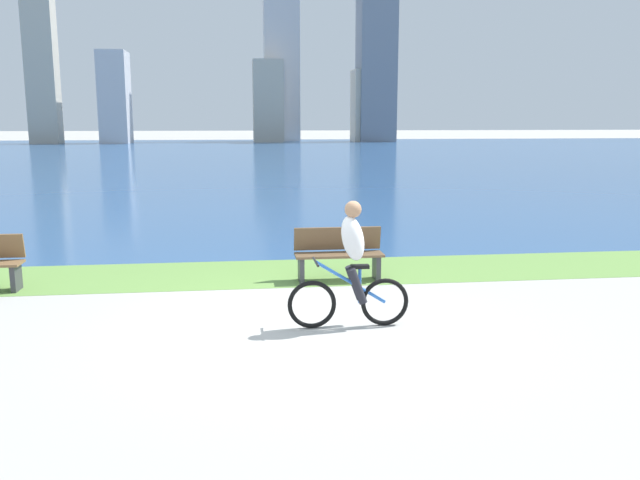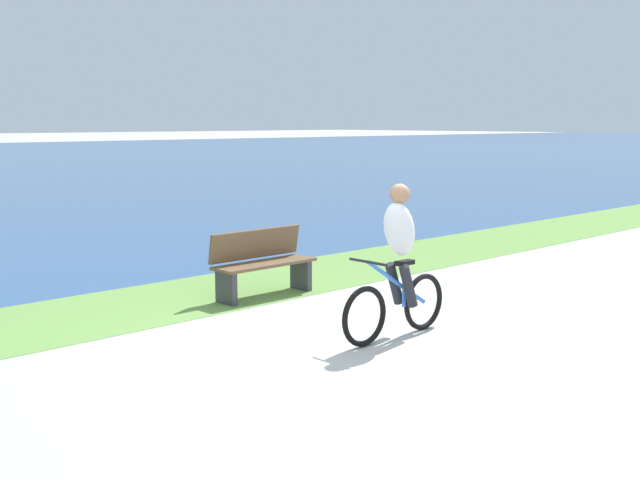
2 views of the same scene
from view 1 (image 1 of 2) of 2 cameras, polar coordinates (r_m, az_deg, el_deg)
ground_plane at (r=8.97m, az=-1.77°, el=-7.33°), size 300.00×300.00×0.00m
grass_strip_bayside at (r=11.96m, az=-3.19°, el=-2.81°), size 120.00×2.19×0.01m
bay_water_surface at (r=51.25m, az=-6.33°, el=7.24°), size 300.00×76.92×0.00m
cyclist_lead at (r=8.71m, az=2.72°, el=-2.16°), size 1.62×0.52×1.68m
bench_near_path at (r=11.34m, az=1.60°, el=-1.22°), size 1.50×0.47×0.90m
city_skyline_far_shore at (r=80.52m, az=-5.16°, el=15.09°), size 41.27×8.98×26.92m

